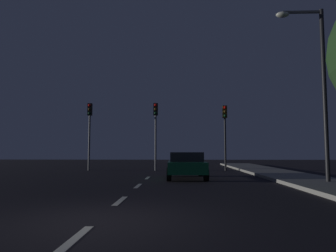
{
  "coord_description": "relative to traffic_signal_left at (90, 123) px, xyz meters",
  "views": [
    {
      "loc": [
        1.66,
        -6.21,
        1.38
      ],
      "look_at": [
        0.9,
        15.07,
        3.13
      ],
      "focal_mm": 33.26,
      "sensor_mm": 36.0,
      "label": 1
    }
  ],
  "objects": [
    {
      "name": "traffic_signal_right",
      "position": [
        9.93,
        -0.0,
        -0.14
      ],
      "size": [
        0.32,
        0.38,
        4.72
      ],
      "color": "black",
      "rests_on": "ground_plane"
    },
    {
      "name": "ground_plane",
      "position": [
        4.94,
        -9.39,
        -3.46
      ],
      "size": [
        80.0,
        80.0,
        0.0
      ],
      "primitive_type": "plane",
      "color": "black"
    },
    {
      "name": "lane_stripe_nearest",
      "position": [
        4.94,
        -17.59,
        -3.45
      ],
      "size": [
        0.16,
        1.6,
        0.01
      ],
      "primitive_type": "cube",
      "color": "silver",
      "rests_on": "ground_plane"
    },
    {
      "name": "car_stopped_ahead",
      "position": [
        6.96,
        -6.54,
        -2.76
      ],
      "size": [
        2.01,
        4.08,
        1.35
      ],
      "color": "#0F4C2D",
      "rests_on": "ground_plane"
    },
    {
      "name": "traffic_signal_left",
      "position": [
        0.0,
        0.0,
        0.0
      ],
      "size": [
        0.32,
        0.38,
        4.94
      ],
      "color": "#4C4C51",
      "rests_on": "ground_plane"
    },
    {
      "name": "lane_stripe_fourth",
      "position": [
        4.94,
        -6.19,
        -3.45
      ],
      "size": [
        0.16,
        1.6,
        0.01
      ],
      "primitive_type": "cube",
      "color": "silver",
      "rests_on": "ground_plane"
    },
    {
      "name": "sidewalk_curb_right",
      "position": [
        12.44,
        -9.39,
        -3.38
      ],
      "size": [
        3.0,
        40.0,
        0.15
      ],
      "primitive_type": "cube",
      "color": "gray",
      "rests_on": "ground_plane"
    },
    {
      "name": "street_lamp_right",
      "position": [
        12.44,
        -9.43,
        1.04
      ],
      "size": [
        2.03,
        0.36,
        7.49
      ],
      "color": "black",
      "rests_on": "ground_plane"
    },
    {
      "name": "lane_stripe_second",
      "position": [
        4.94,
        -13.79,
        -3.45
      ],
      "size": [
        0.16,
        1.6,
        0.01
      ],
      "primitive_type": "cube",
      "color": "silver",
      "rests_on": "ground_plane"
    },
    {
      "name": "traffic_signal_center",
      "position": [
        4.89,
        -0.0,
        -0.01
      ],
      "size": [
        0.32,
        0.38,
        4.93
      ],
      "color": "#4C4C51",
      "rests_on": "ground_plane"
    },
    {
      "name": "lane_stripe_third",
      "position": [
        4.94,
        -9.99,
        -3.45
      ],
      "size": [
        0.16,
        1.6,
        0.01
      ],
      "primitive_type": "cube",
      "color": "silver",
      "rests_on": "ground_plane"
    }
  ]
}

